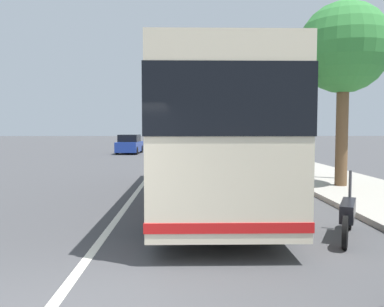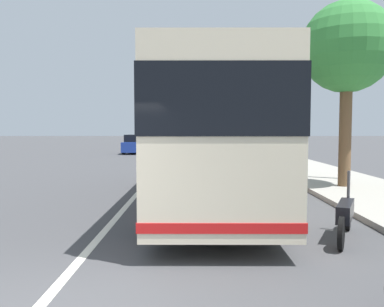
{
  "view_description": "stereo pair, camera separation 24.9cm",
  "coord_description": "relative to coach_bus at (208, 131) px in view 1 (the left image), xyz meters",
  "views": [
    {
      "loc": [
        -3.93,
        -1.56,
        2.09
      ],
      "look_at": [
        6.65,
        -1.77,
        1.42
      ],
      "focal_mm": 36.84,
      "sensor_mm": 36.0,
      "label": 1
    },
    {
      "loc": [
        -3.93,
        -1.81,
        2.09
      ],
      "look_at": [
        6.65,
        -1.77,
        1.42
      ],
      "focal_mm": 36.84,
      "sensor_mm": 36.0,
      "label": 2
    }
  ],
  "objects": [
    {
      "name": "coach_bus",
      "position": [
        0.0,
        0.0,
        0.0
      ],
      "size": [
        11.03,
        2.66,
        3.55
      ],
      "rotation": [
        0.0,
        0.0,
        -0.0
      ],
      "color": "beige",
      "rests_on": "ground"
    },
    {
      "name": "motorcycle_far_end",
      "position": [
        -3.94,
        -2.45,
        -1.58
      ],
      "size": [
        1.91,
        0.98,
        1.24
      ],
      "rotation": [
        0.0,
        0.0,
        -0.45
      ],
      "color": "black",
      "rests_on": "ground"
    },
    {
      "name": "lane_divider_line",
      "position": [
        2.64,
        2.23,
        -2.03
      ],
      "size": [
        110.0,
        0.16,
        0.01
      ],
      "primitive_type": "cube",
      "color": "silver",
      "rests_on": "ground"
    },
    {
      "name": "utility_pole",
      "position": [
        4.0,
        -5.52,
        1.63
      ],
      "size": [
        0.22,
        0.22,
        7.32
      ],
      "primitive_type": "cylinder",
      "color": "slate",
      "rests_on": "ground"
    },
    {
      "name": "sidewalk_curb",
      "position": [
        2.64,
        -5.15,
        -1.96
      ],
      "size": [
        110.0,
        3.6,
        0.14
      ],
      "primitive_type": "cube",
      "color": "#9E998E",
      "rests_on": "ground"
    },
    {
      "name": "car_ahead_same_lane",
      "position": [
        21.87,
        5.25,
        -1.27
      ],
      "size": [
        4.13,
        1.92,
        1.6
      ],
      "rotation": [
        0.0,
        0.0,
        3.1
      ],
      "color": "navy",
      "rests_on": "ground"
    },
    {
      "name": "car_far_distant",
      "position": [
        27.85,
        -0.21,
        -1.32
      ],
      "size": [
        4.03,
        1.86,
        1.5
      ],
      "rotation": [
        0.0,
        0.0,
        -0.02
      ],
      "color": "silver",
      "rests_on": "ground"
    },
    {
      "name": "roadside_tree_mid_block",
      "position": [
        2.06,
        -4.72,
        2.72
      ],
      "size": [
        3.05,
        3.05,
        6.34
      ],
      "color": "brown",
      "rests_on": "ground"
    }
  ]
}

